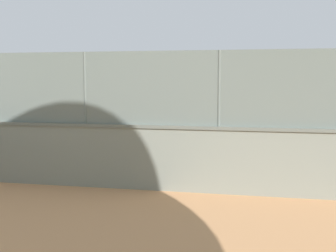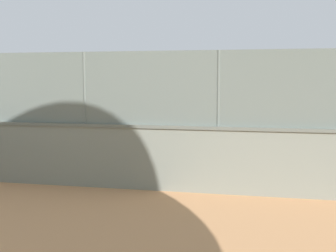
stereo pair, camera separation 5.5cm
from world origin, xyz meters
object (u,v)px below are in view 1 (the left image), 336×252
object	(u,v)px
spare_ball_by_wall	(154,173)
player_at_service_line	(195,120)
courtside_bench	(83,156)
sports_ball	(207,145)
player_baseline_waiting	(152,126)

from	to	relation	value
spare_ball_by_wall	player_at_service_line	bearing A→B (deg)	-90.17
spare_ball_by_wall	courtside_bench	world-z (taller)	courtside_bench
spare_ball_by_wall	sports_ball	bearing A→B (deg)	-97.93
player_at_service_line	player_baseline_waiting	distance (m)	4.05
sports_ball	spare_ball_by_wall	bearing A→B (deg)	82.07
player_at_service_line	courtside_bench	size ratio (longest dim) A/B	0.96
player_at_service_line	sports_ball	distance (m)	2.02
player_baseline_waiting	courtside_bench	size ratio (longest dim) A/B	1.07
sports_ball	spare_ball_by_wall	world-z (taller)	spare_ball_by_wall
player_at_service_line	sports_ball	bearing A→B (deg)	115.56
player_at_service_line	player_baseline_waiting	size ratio (longest dim) A/B	0.90
sports_ball	courtside_bench	bearing A→B (deg)	62.35
player_at_service_line	player_baseline_waiting	xyz separation A→B (m)	(0.97, 3.93, 0.12)
player_at_service_line	spare_ball_by_wall	bearing A→B (deg)	89.83
courtside_bench	player_at_service_line	bearing A→B (deg)	-106.75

